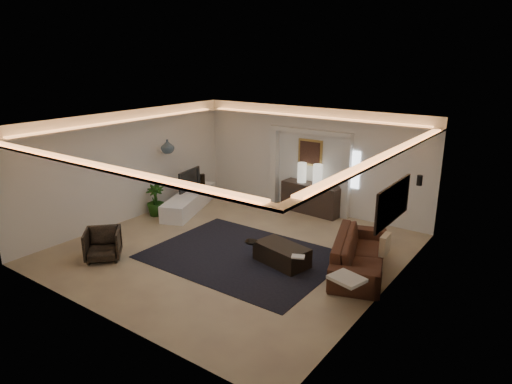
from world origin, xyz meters
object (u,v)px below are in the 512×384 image
Objects in this scene: sofa at (360,253)px; armchair at (103,244)px; console at (311,199)px; coffee_table at (282,255)px.

sofa reaches higher than armchair.
armchair is at bearing 101.97° from sofa.
console reaches higher than coffee_table.
console is 0.69× the size of sofa.
console is 1.48× the size of coffee_table.
console is at bearing 26.58° from sofa.
coffee_table is (-1.44, -0.70, -0.16)m from sofa.
console is at bearing 21.84° from armchair.
sofa is at bearing 38.59° from coffee_table.
console is 3.59m from sofa.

